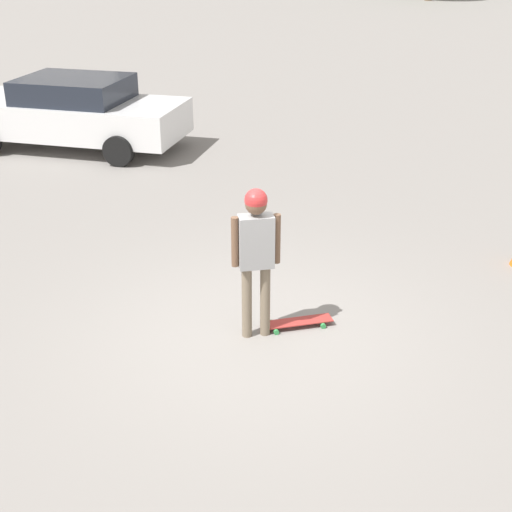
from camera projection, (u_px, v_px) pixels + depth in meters
ground_plane at (256, 335)px, 8.22m from camera, size 220.00×220.00×0.00m
person at (256, 244)px, 7.74m from camera, size 0.38×0.46×1.78m
skateboard at (297, 322)px, 8.36m from camera, size 0.67×0.78×0.07m
car_parked_near at (72, 112)px, 14.80m from camera, size 2.62×4.95×1.47m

